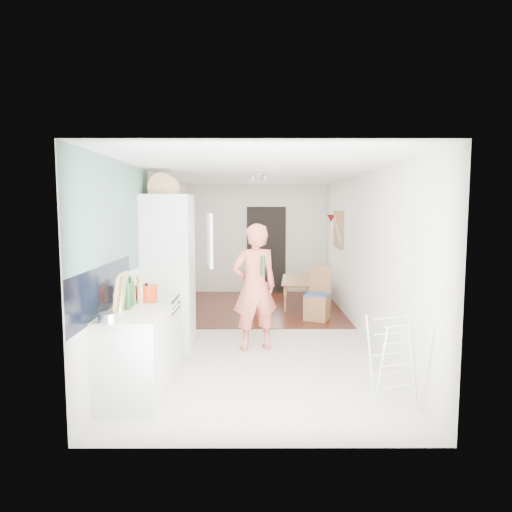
{
  "coord_description": "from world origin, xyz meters",
  "views": [
    {
      "loc": [
        -0.06,
        -7.07,
        1.97
      ],
      "look_at": [
        -0.05,
        0.2,
        1.2
      ],
      "focal_mm": 32.0,
      "sensor_mm": 36.0,
      "label": 1
    }
  ],
  "objects_px": {
    "stool": "(261,303)",
    "person": "(255,276)",
    "drying_rack": "(397,363)",
    "dining_chair": "(317,294)",
    "dining_table": "(304,294)"
  },
  "relations": [
    {
      "from": "stool",
      "to": "person",
      "type": "bearing_deg",
      "value": -92.87
    },
    {
      "from": "person",
      "to": "dining_chair",
      "type": "bearing_deg",
      "value": -140.72
    },
    {
      "from": "stool",
      "to": "drying_rack",
      "type": "xyz_separation_m",
      "value": [
        1.3,
        -4.02,
        0.24
      ]
    },
    {
      "from": "stool",
      "to": "dining_chair",
      "type": "bearing_deg",
      "value": -27.77
    },
    {
      "from": "dining_chair",
      "to": "stool",
      "type": "relative_size",
      "value": 2.31
    },
    {
      "from": "person",
      "to": "dining_table",
      "type": "distance_m",
      "value": 3.2
    },
    {
      "from": "stool",
      "to": "drying_rack",
      "type": "bearing_deg",
      "value": -72.03
    },
    {
      "from": "person",
      "to": "stool",
      "type": "xyz_separation_m",
      "value": [
        0.11,
        2.17,
        -0.84
      ]
    },
    {
      "from": "dining_chair",
      "to": "person",
      "type": "bearing_deg",
      "value": -100.95
    },
    {
      "from": "dining_chair",
      "to": "stool",
      "type": "xyz_separation_m",
      "value": [
        -0.99,
        0.52,
        -0.27
      ]
    },
    {
      "from": "dining_table",
      "to": "dining_chair",
      "type": "height_order",
      "value": "dining_chair"
    },
    {
      "from": "person",
      "to": "dining_table",
      "type": "height_order",
      "value": "person"
    },
    {
      "from": "drying_rack",
      "to": "person",
      "type": "bearing_deg",
      "value": 108.17
    },
    {
      "from": "person",
      "to": "drying_rack",
      "type": "bearing_deg",
      "value": 110.29
    },
    {
      "from": "dining_chair",
      "to": "drying_rack",
      "type": "bearing_deg",
      "value": -62.17
    }
  ]
}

